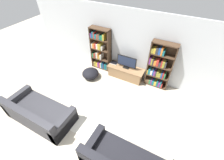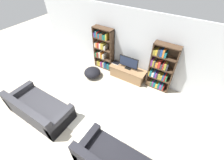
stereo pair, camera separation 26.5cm
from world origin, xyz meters
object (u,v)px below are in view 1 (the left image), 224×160
at_px(television, 127,62).
at_px(beanbag_ottoman, 91,73).
at_px(bookshelf_left, 101,50).
at_px(laptop, 114,63).
at_px(bookshelf_right, 159,67).
at_px(tv_stand, 126,72).
at_px(couch_left_sectional, 39,114).

relative_size(television, beanbag_ottoman, 1.16).
height_order(bookshelf_left, laptop, bookshelf_left).
xyz_separation_m(television, beanbag_ottoman, (-1.26, -0.68, -0.56)).
bearing_deg(bookshelf_left, bookshelf_right, 0.02).
bearing_deg(tv_stand, beanbag_ottoman, -151.76).
distance_m(bookshelf_left, laptop, 0.76).
bearing_deg(bookshelf_left, laptop, -5.88).
bearing_deg(laptop, bookshelf_right, 2.30).
xyz_separation_m(bookshelf_right, beanbag_ottoman, (-2.44, -0.82, -0.65)).
bearing_deg(bookshelf_left, couch_left_sectional, -94.57).
distance_m(television, beanbag_ottoman, 1.54).
distance_m(bookshelf_left, tv_stand, 1.39).
xyz_separation_m(television, couch_left_sectional, (-1.50, -3.08, -0.48)).
xyz_separation_m(tv_stand, beanbag_ottoman, (-1.26, -0.68, -0.05)).
distance_m(bookshelf_right, beanbag_ottoman, 2.66).
bearing_deg(couch_left_sectional, laptop, 73.56).
bearing_deg(beanbag_ottoman, bookshelf_right, 18.64).
relative_size(bookshelf_right, laptop, 6.06).
relative_size(bookshelf_right, couch_left_sectional, 0.86).
bearing_deg(couch_left_sectional, tv_stand, 63.96).
height_order(tv_stand, laptop, laptop).
bearing_deg(bookshelf_left, beanbag_ottoman, -91.17).
bearing_deg(bookshelf_right, bookshelf_left, -179.98).
distance_m(bookshelf_left, bookshelf_right, 2.42).
height_order(laptop, couch_left_sectional, couch_left_sectional).
relative_size(bookshelf_left, beanbag_ottoman, 2.68).
xyz_separation_m(laptop, beanbag_ottoman, (-0.69, -0.75, -0.30)).
relative_size(bookshelf_left, couch_left_sectional, 0.86).
relative_size(bookshelf_left, bookshelf_right, 1.00).
bearing_deg(couch_left_sectional, bookshelf_right, 50.23).
relative_size(laptop, beanbag_ottoman, 0.44).
relative_size(bookshelf_left, tv_stand, 1.24).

